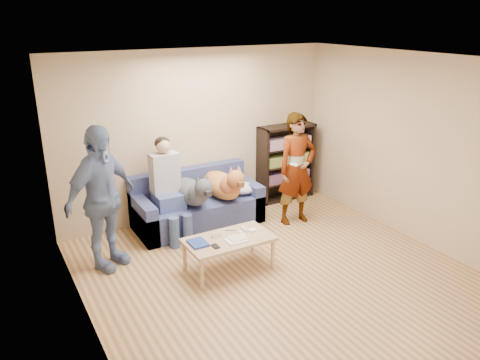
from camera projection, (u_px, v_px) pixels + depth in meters
ground at (289, 283)px, 5.64m from camera, size 5.00×5.00×0.00m
ceiling at (298, 62)px, 4.76m from camera, size 5.00×5.00×0.00m
wall_back at (198, 134)px, 7.24m from camera, size 4.50×0.00×4.50m
wall_left at (87, 225)px, 4.15m from camera, size 0.00×5.00×5.00m
wall_right at (430, 153)px, 6.25m from camera, size 0.00×5.00×5.00m
blanket at (243, 188)px, 7.27m from camera, size 0.46×0.39×0.16m
person_standing_right at (297, 169)px, 7.04m from camera, size 0.65×0.44×1.71m
person_standing_left at (101, 199)px, 5.73m from camera, size 1.16×0.94×1.85m
held_controller at (294, 164)px, 6.73m from camera, size 0.07×0.12×0.03m
notebook_blue at (198, 243)px, 5.69m from camera, size 0.20×0.26×0.03m
papers at (236, 240)px, 5.78m from camera, size 0.26×0.20×0.02m
magazine at (238, 238)px, 5.80m from camera, size 0.22×0.17×0.01m
camera_silver at (216, 235)px, 5.87m from camera, size 0.11×0.06×0.05m
controller_a at (244, 229)px, 6.05m from camera, size 0.04×0.13×0.03m
controller_b at (253, 230)px, 6.02m from camera, size 0.09×0.06×0.03m
headphone_cup_a at (243, 235)px, 5.91m from camera, size 0.07×0.07×0.02m
headphone_cup_b at (240, 232)px, 5.98m from camera, size 0.07×0.07×0.02m
pen_orange at (234, 243)px, 5.70m from camera, size 0.13×0.06×0.01m
pen_black at (230, 230)px, 6.04m from camera, size 0.13×0.08×0.01m
wallet at (215, 246)px, 5.62m from camera, size 0.07×0.12×0.02m
sofa at (197, 207)px, 7.14m from camera, size 1.90×0.85×0.82m
person_seated at (168, 185)px, 6.64m from camera, size 0.40×0.73×1.47m
dog_gray at (192, 191)px, 6.78m from camera, size 0.40×1.25×0.59m
dog_tan at (224, 184)px, 7.01m from camera, size 0.43×1.17×0.62m
coffee_table at (229, 242)px, 5.85m from camera, size 1.10×0.60×0.42m
bookshelf at (285, 161)px, 8.04m from camera, size 1.00×0.34×1.30m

